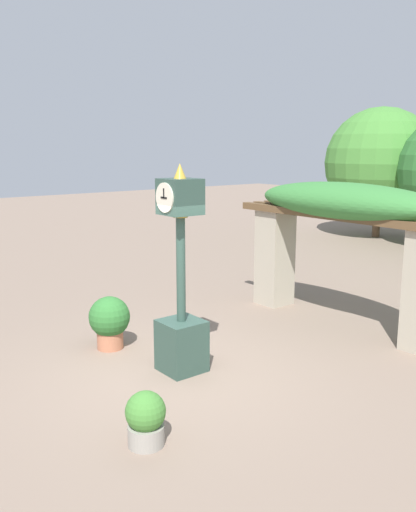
{
  "coord_description": "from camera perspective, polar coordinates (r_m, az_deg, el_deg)",
  "views": [
    {
      "loc": [
        6.19,
        -4.3,
        3.3
      ],
      "look_at": [
        -0.06,
        0.61,
        1.69
      ],
      "focal_mm": 38.0,
      "sensor_mm": 36.0,
      "label": 1
    }
  ],
  "objects": [
    {
      "name": "pedestal_clock",
      "position": [
        7.94,
        -2.85,
        -4.06
      ],
      "size": [
        0.6,
        0.6,
        3.07
      ],
      "color": "#2D473D",
      "rests_on": "ground"
    },
    {
      "name": "potted_plant_near_right",
      "position": [
        6.34,
        -6.58,
        -16.62
      ],
      "size": [
        0.46,
        0.46,
        0.64
      ],
      "color": "gray",
      "rests_on": "ground"
    },
    {
      "name": "pergola",
      "position": [
        10.23,
        14.11,
        3.36
      ],
      "size": [
        4.71,
        1.21,
        2.67
      ],
      "color": "#A89E89",
      "rests_on": "ground"
    },
    {
      "name": "potted_plant_near_left",
      "position": [
        9.15,
        -10.33,
        -6.66
      ],
      "size": [
        0.68,
        0.68,
        0.88
      ],
      "color": "#B26B4C",
      "rests_on": "ground"
    },
    {
      "name": "ground_plane",
      "position": [
        8.22,
        -3.15,
        -12.22
      ],
      "size": [
        60.0,
        60.0,
        0.0
      ],
      "primitive_type": "plane",
      "color": "#7F6B5B"
    }
  ]
}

